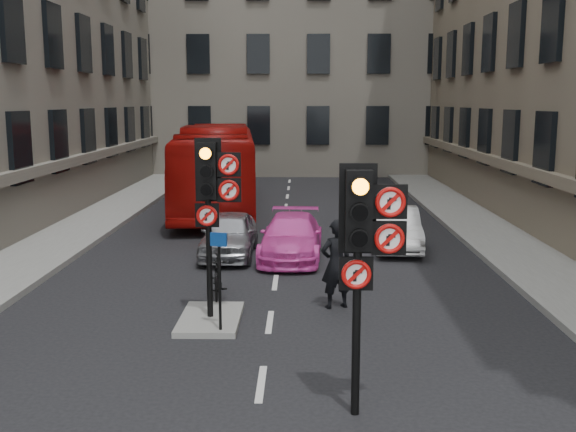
{
  "coord_description": "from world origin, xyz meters",
  "views": [
    {
      "loc": [
        0.61,
        -8.01,
        4.42
      ],
      "look_at": [
        0.42,
        2.54,
        2.6
      ],
      "focal_mm": 42.0,
      "sensor_mm": 36.0,
      "label": 1
    }
  ],
  "objects_px": {
    "car_silver": "(229,234)",
    "signal_far": "(212,189)",
    "motorcyclist": "(336,264)",
    "bus_red": "(217,168)",
    "car_pink": "(291,237)",
    "motorcycle": "(217,277)",
    "info_sign": "(219,267)",
    "signal_near": "(364,237)",
    "car_white": "(396,228)"
  },
  "relations": [
    {
      "from": "car_white",
      "to": "bus_red",
      "type": "relative_size",
      "value": 0.3
    },
    {
      "from": "car_silver",
      "to": "info_sign",
      "type": "height_order",
      "value": "info_sign"
    },
    {
      "from": "car_pink",
      "to": "bus_red",
      "type": "bearing_deg",
      "value": 113.06
    },
    {
      "from": "car_white",
      "to": "motorcyclist",
      "type": "xyz_separation_m",
      "value": [
        -2.12,
        -5.95,
        0.35
      ]
    },
    {
      "from": "car_silver",
      "to": "signal_far",
      "type": "bearing_deg",
      "value": -86.31
    },
    {
      "from": "signal_near",
      "to": "bus_red",
      "type": "relative_size",
      "value": 0.29
    },
    {
      "from": "car_pink",
      "to": "signal_near",
      "type": "bearing_deg",
      "value": -80.43
    },
    {
      "from": "signal_far",
      "to": "motorcycle",
      "type": "height_order",
      "value": "signal_far"
    },
    {
      "from": "info_sign",
      "to": "signal_far",
      "type": "bearing_deg",
      "value": 119.55
    },
    {
      "from": "signal_near",
      "to": "signal_far",
      "type": "bearing_deg",
      "value": 123.02
    },
    {
      "from": "signal_far",
      "to": "car_silver",
      "type": "distance_m",
      "value": 6.25
    },
    {
      "from": "signal_near",
      "to": "car_pink",
      "type": "height_order",
      "value": "signal_near"
    },
    {
      "from": "signal_far",
      "to": "motorcyclist",
      "type": "distance_m",
      "value": 3.2
    },
    {
      "from": "signal_far",
      "to": "car_white",
      "type": "relative_size",
      "value": 0.96
    },
    {
      "from": "bus_red",
      "to": "motorcyclist",
      "type": "xyz_separation_m",
      "value": [
        4.17,
        -13.25,
        -0.75
      ]
    },
    {
      "from": "car_white",
      "to": "signal_near",
      "type": "bearing_deg",
      "value": -97.43
    },
    {
      "from": "car_silver",
      "to": "motorcyclist",
      "type": "distance_m",
      "value": 5.64
    },
    {
      "from": "signal_far",
      "to": "car_pink",
      "type": "distance_m",
      "value": 6.23
    },
    {
      "from": "car_pink",
      "to": "motorcycle",
      "type": "distance_m",
      "value": 4.31
    },
    {
      "from": "motorcyclist",
      "to": "info_sign",
      "type": "distance_m",
      "value": 2.94
    },
    {
      "from": "car_white",
      "to": "info_sign",
      "type": "distance_m",
      "value": 8.96
    },
    {
      "from": "info_sign",
      "to": "motorcycle",
      "type": "bearing_deg",
      "value": 112.89
    },
    {
      "from": "signal_near",
      "to": "car_silver",
      "type": "height_order",
      "value": "signal_near"
    },
    {
      "from": "car_silver",
      "to": "motorcyclist",
      "type": "relative_size",
      "value": 1.9
    },
    {
      "from": "car_white",
      "to": "motorcycle",
      "type": "distance_m",
      "value": 7.11
    },
    {
      "from": "signal_far",
      "to": "info_sign",
      "type": "distance_m",
      "value": 1.6
    },
    {
      "from": "bus_red",
      "to": "info_sign",
      "type": "height_order",
      "value": "bus_red"
    },
    {
      "from": "motorcycle",
      "to": "info_sign",
      "type": "height_order",
      "value": "info_sign"
    },
    {
      "from": "car_silver",
      "to": "info_sign",
      "type": "bearing_deg",
      "value": -84.86
    },
    {
      "from": "signal_far",
      "to": "motorcycle",
      "type": "xyz_separation_m",
      "value": [
        -0.14,
        1.68,
        -2.21
      ]
    },
    {
      "from": "car_pink",
      "to": "signal_far",
      "type": "bearing_deg",
      "value": -101.62
    },
    {
      "from": "car_pink",
      "to": "motorcycle",
      "type": "bearing_deg",
      "value": -109.08
    },
    {
      "from": "car_silver",
      "to": "motorcyclist",
      "type": "xyz_separation_m",
      "value": [
        2.81,
        -4.88,
        0.34
      ]
    },
    {
      "from": "bus_red",
      "to": "signal_far",
      "type": "bearing_deg",
      "value": -88.29
    },
    {
      "from": "car_silver",
      "to": "bus_red",
      "type": "height_order",
      "value": "bus_red"
    },
    {
      "from": "motorcycle",
      "to": "info_sign",
      "type": "distance_m",
      "value": 2.65
    },
    {
      "from": "car_white",
      "to": "info_sign",
      "type": "relative_size",
      "value": 1.98
    },
    {
      "from": "motorcycle",
      "to": "car_pink",
      "type": "bearing_deg",
      "value": 63.22
    },
    {
      "from": "car_pink",
      "to": "bus_red",
      "type": "xyz_separation_m",
      "value": [
        -3.15,
        8.59,
        1.12
      ]
    },
    {
      "from": "bus_red",
      "to": "car_white",
      "type": "bearing_deg",
      "value": -54.24
    },
    {
      "from": "car_silver",
      "to": "motorcycle",
      "type": "xyz_separation_m",
      "value": [
        0.17,
        -4.2,
        -0.13
      ]
    },
    {
      "from": "motorcycle",
      "to": "info_sign",
      "type": "xyz_separation_m",
      "value": [
        0.36,
        -2.49,
        0.84
      ]
    },
    {
      "from": "car_silver",
      "to": "bus_red",
      "type": "relative_size",
      "value": 0.3
    },
    {
      "from": "signal_far",
      "to": "bus_red",
      "type": "bearing_deg",
      "value": 96.71
    },
    {
      "from": "motorcycle",
      "to": "signal_far",
      "type": "bearing_deg",
      "value": -89.93
    },
    {
      "from": "car_white",
      "to": "bus_red",
      "type": "xyz_separation_m",
      "value": [
        -6.29,
        7.3,
        1.1
      ]
    },
    {
      "from": "motorcycle",
      "to": "bus_red",
      "type": "bearing_deg",
      "value": 92.17
    },
    {
      "from": "signal_far",
      "to": "info_sign",
      "type": "xyz_separation_m",
      "value": [
        0.21,
        -0.81,
        -1.36
      ]
    },
    {
      "from": "signal_far",
      "to": "signal_near",
      "type": "bearing_deg",
      "value": -56.98
    },
    {
      "from": "car_silver",
      "to": "car_pink",
      "type": "bearing_deg",
      "value": -6.04
    }
  ]
}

